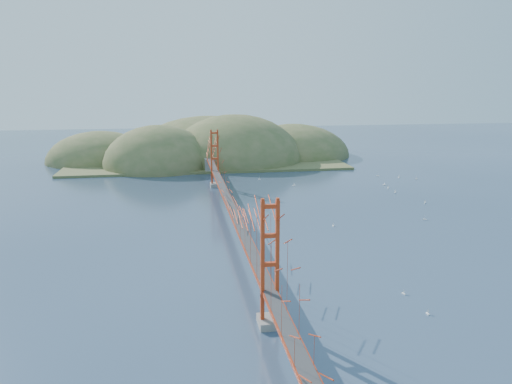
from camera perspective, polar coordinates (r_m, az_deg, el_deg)
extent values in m
plane|color=#2C3E58|center=(73.78, -2.80, -4.20)|extent=(320.00, 320.00, 0.00)
cube|color=gray|center=(46.03, 1.54, -14.59)|extent=(2.00, 2.40, 0.70)
cube|color=gray|center=(102.66, -4.68, 0.82)|extent=(2.00, 2.40, 0.70)
cube|color=#A92F12|center=(72.89, -2.83, -1.72)|extent=(1.40, 92.00, 0.16)
cube|color=#A92F12|center=(72.94, -2.82, -1.87)|extent=(1.33, 92.00, 0.24)
cube|color=#38383A|center=(72.86, -2.83, -1.64)|extent=(1.19, 92.00, 0.03)
cube|color=gray|center=(118.09, -5.32, 3.02)|extent=(2.20, 2.60, 3.30)
cube|color=olive|center=(136.05, -5.84, 3.70)|extent=(70.00, 40.00, 0.60)
ellipsoid|color=olive|center=(128.05, -10.99, 2.85)|extent=(28.00, 28.00, 21.00)
ellipsoid|color=olive|center=(134.81, -2.38, 3.56)|extent=(36.00, 36.00, 25.00)
ellipsoid|color=olive|center=(145.75, 4.30, 4.23)|extent=(32.00, 32.00, 18.00)
ellipsoid|color=olive|center=(141.28, -17.36, 3.41)|extent=(28.00, 28.00, 16.00)
ellipsoid|color=olive|center=(150.02, -5.40, 4.45)|extent=(44.00, 44.00, 22.00)
cube|color=white|center=(107.12, 14.46, 0.80)|extent=(0.62, 0.29, 0.11)
cylinder|color=white|center=(107.05, 14.47, 0.97)|extent=(0.02, 0.02, 0.65)
cube|color=white|center=(75.69, 8.83, -3.86)|extent=(0.26, 0.55, 0.10)
cylinder|color=white|center=(75.61, 8.84, -3.65)|extent=(0.02, 0.02, 0.58)
cube|color=white|center=(82.57, 18.71, -2.98)|extent=(0.59, 0.53, 0.11)
cylinder|color=white|center=(82.48, 18.73, -2.77)|extent=(0.02, 0.02, 0.65)
cube|color=white|center=(116.95, 13.75, 1.82)|extent=(0.60, 0.47, 0.11)
cylinder|color=white|center=(116.90, 13.76, 1.97)|extent=(0.02, 0.02, 0.64)
cube|color=white|center=(116.38, 16.02, 1.64)|extent=(0.23, 0.60, 0.11)
cylinder|color=white|center=(116.33, 16.03, 1.79)|extent=(0.02, 0.02, 0.64)
cube|color=white|center=(103.34, 4.37, 0.74)|extent=(0.55, 0.27, 0.10)
cylinder|color=white|center=(103.28, 4.37, 0.90)|extent=(0.02, 0.02, 0.58)
cube|color=white|center=(54.28, 16.53, -11.08)|extent=(0.30, 0.50, 0.09)
cylinder|color=white|center=(54.17, 16.54, -10.82)|extent=(0.01, 0.01, 0.52)
cube|color=white|center=(50.70, 19.04, -13.01)|extent=(0.17, 0.49, 0.09)
cylinder|color=white|center=(50.59, 19.07, -12.74)|extent=(0.01, 0.01, 0.53)
cube|color=white|center=(100.33, 15.62, -0.06)|extent=(0.61, 0.56, 0.11)
cylinder|color=white|center=(100.25, 15.63, 0.13)|extent=(0.02, 0.02, 0.68)
cube|color=white|center=(109.47, 0.41, 1.46)|extent=(0.64, 0.33, 0.11)
cylinder|color=white|center=(109.41, 0.41, 1.63)|extent=(0.02, 0.02, 0.66)
cube|color=white|center=(104.13, 14.85, 0.44)|extent=(0.40, 0.65, 0.11)
cylinder|color=white|center=(104.07, 14.86, 0.62)|extent=(0.02, 0.02, 0.68)
cube|color=white|center=(93.45, 18.75, -1.20)|extent=(0.57, 0.57, 0.11)
cylinder|color=white|center=(93.37, 18.76, -1.00)|extent=(0.02, 0.02, 0.66)
cube|color=white|center=(115.33, 17.86, 1.42)|extent=(0.55, 0.42, 0.10)
cylinder|color=white|center=(115.28, 17.87, 1.56)|extent=(0.02, 0.02, 0.58)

